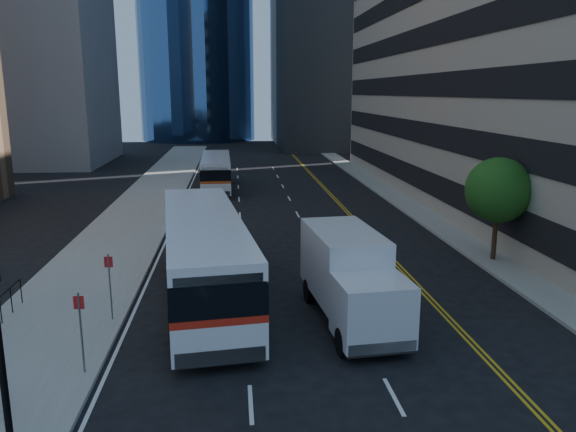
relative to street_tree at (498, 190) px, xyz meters
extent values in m
plane|color=black|center=(-9.00, -8.00, -3.64)|extent=(160.00, 160.00, 0.00)
cube|color=gray|center=(-19.50, 17.00, -3.57)|extent=(5.00, 90.00, 0.15)
cube|color=gray|center=(0.00, 17.00, -3.57)|extent=(2.00, 90.00, 0.15)
cube|color=gray|center=(-37.00, 44.00, 13.86)|extent=(18.00, 18.00, 35.00)
cylinder|color=#332114|center=(0.00, 0.00, -2.39)|extent=(0.24, 0.24, 2.20)
sphere|color=#1B4A15|center=(0.00, 0.00, 0.01)|extent=(3.20, 3.20, 3.20)
cylinder|color=black|center=(-18.00, -14.00, -1.39)|extent=(0.16, 0.16, 4.20)
cube|color=white|center=(-14.12, -3.76, -2.63)|extent=(4.47, 13.66, 1.23)
cube|color=red|center=(-14.12, -3.76, -1.91)|extent=(4.49, 13.68, 0.25)
cube|color=black|center=(-14.12, -3.76, -1.29)|extent=(4.49, 13.68, 1.01)
cube|color=white|center=(-14.12, -3.76, -0.46)|extent=(4.47, 13.66, 0.56)
cylinder|color=black|center=(-14.97, -7.91, -3.08)|extent=(0.46, 1.15, 1.12)
cylinder|color=black|center=(-12.32, -7.60, -3.08)|extent=(0.46, 1.15, 1.12)
cylinder|color=black|center=(-15.86, -0.37, -3.08)|extent=(0.46, 1.15, 1.12)
cylinder|color=black|center=(-13.22, -0.05, -3.08)|extent=(0.46, 1.15, 1.12)
cube|color=silver|center=(-14.41, 23.20, -2.81)|extent=(2.63, 11.12, 1.02)
cube|color=#C84312|center=(-14.41, 23.20, -2.21)|extent=(2.65, 11.14, 0.20)
cube|color=black|center=(-14.41, 23.20, -1.70)|extent=(2.65, 11.14, 0.83)
cube|color=silver|center=(-14.41, 23.20, -1.01)|extent=(2.63, 11.12, 0.46)
cylinder|color=black|center=(-15.42, 19.85, -3.18)|extent=(0.30, 0.93, 0.92)
cylinder|color=black|center=(-13.26, 19.90, -3.18)|extent=(0.30, 0.93, 0.92)
cylinder|color=black|center=(-15.55, 26.13, -3.18)|extent=(0.30, 0.93, 0.92)
cylinder|color=black|center=(-13.39, 26.17, -3.18)|extent=(0.30, 0.93, 0.92)
cube|color=silver|center=(-8.44, -9.10, -2.23)|extent=(2.52, 2.34, 2.04)
cube|color=black|center=(-8.36, -10.02, -1.84)|extent=(2.13, 0.26, 1.07)
cube|color=silver|center=(-8.76, -5.71, -1.65)|extent=(2.75, 4.86, 2.53)
cube|color=black|center=(-8.66, -6.78, -3.11)|extent=(2.31, 6.55, 0.24)
cylinder|color=black|center=(-9.47, -9.39, -3.17)|extent=(0.36, 0.95, 0.93)
cylinder|color=black|center=(-7.38, -9.20, -3.17)|extent=(0.36, 0.95, 0.93)
cylinder|color=black|center=(-9.91, -4.55, -3.17)|extent=(0.36, 0.95, 0.93)
cylinder|color=black|center=(-7.83, -4.36, -3.17)|extent=(0.36, 0.95, 0.93)
camera|label=1|loc=(-12.81, -25.87, 4.69)|focal=35.00mm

